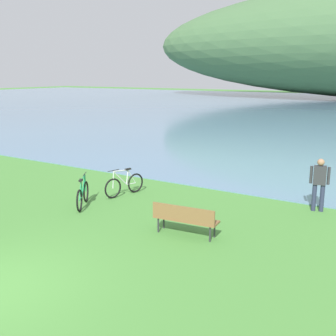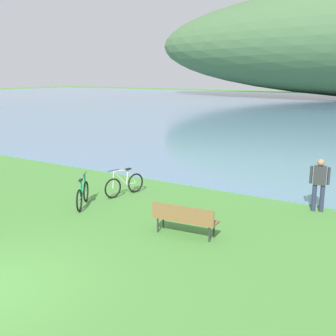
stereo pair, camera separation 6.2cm
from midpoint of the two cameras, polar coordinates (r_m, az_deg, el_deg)
The scene contains 4 objects.
park_bench_near_camera at distance 11.34m, azimuth 2.15°, elevation -6.77°, with size 1.84×0.66×0.88m.
bicycle_leaning_near_bench at distance 14.12m, azimuth -11.69°, elevation -3.59°, with size 0.99×1.53×1.01m.
bicycle_beside_path at distance 15.16m, azimuth -6.10°, elevation -2.26°, with size 0.44×1.74×1.01m.
person_at_shoreline at distance 14.04m, azimuth 19.84°, elevation -1.74°, with size 0.59×0.30×1.71m.
Camera 1 is at (7.26, -4.61, 4.33)m, focal length 44.65 mm.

